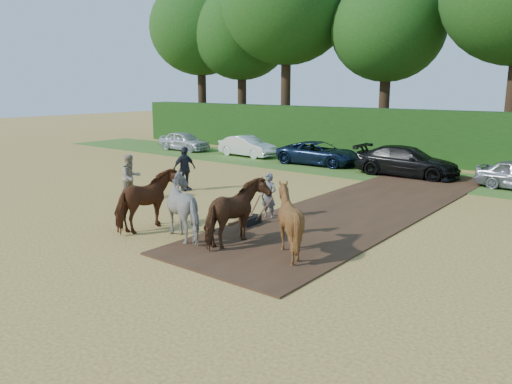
% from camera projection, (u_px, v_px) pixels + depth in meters
% --- Properties ---
extents(ground, '(120.00, 120.00, 0.00)m').
position_uv_depth(ground, '(201.00, 246.00, 13.74)').
color(ground, gold).
rests_on(ground, ground).
extents(earth_strip, '(4.50, 17.00, 0.05)m').
position_uv_depth(earth_strip, '(366.00, 206.00, 18.18)').
color(earth_strip, '#472D1C').
rests_on(earth_strip, ground).
extents(grass_verge, '(50.00, 5.00, 0.03)m').
position_uv_depth(grass_verge, '(403.00, 175.00, 24.46)').
color(grass_verge, '#38601E').
rests_on(grass_verge, ground).
extents(hedgerow, '(46.00, 1.60, 3.00)m').
position_uv_depth(hedgerow, '(436.00, 138.00, 27.59)').
color(hedgerow, '#14380F').
rests_on(hedgerow, ground).
extents(spectator_near, '(0.76, 0.92, 1.75)m').
position_uv_depth(spectator_near, '(131.00, 177.00, 19.19)').
color(spectator_near, beige).
rests_on(spectator_near, ground).
extents(spectator_far, '(0.61, 1.14, 1.85)m').
position_uv_depth(spectator_far, '(184.00, 169.00, 20.84)').
color(spectator_far, '#22242D').
rests_on(spectator_far, ground).
extents(plough_team, '(6.04, 4.64, 1.83)m').
position_uv_depth(plough_team, '(215.00, 210.00, 14.03)').
color(plough_team, '#5D3017').
rests_on(plough_team, ground).
extents(parked_cars, '(40.58, 3.09, 1.45)m').
position_uv_depth(parked_cars, '(499.00, 170.00, 21.89)').
color(parked_cars, silver).
rests_on(parked_cars, ground).
extents(treeline, '(48.70, 10.60, 14.21)m').
position_uv_depth(treeline, '(436.00, 5.00, 29.49)').
color(treeline, '#382616').
rests_on(treeline, ground).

